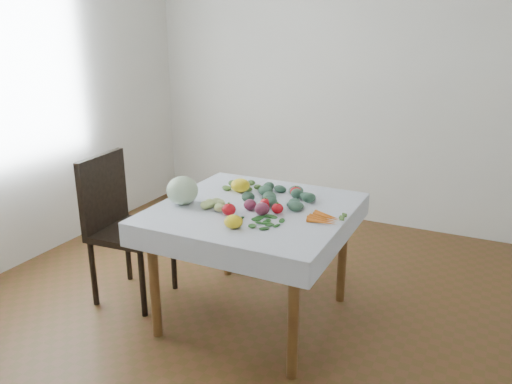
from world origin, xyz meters
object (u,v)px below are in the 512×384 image
heirloom_back (240,185)px  carrot_bunch (325,219)px  chair (119,218)px  cabbage (182,190)px  table (254,223)px

heirloom_back → carrot_bunch: (0.67, -0.25, -0.03)m
chair → carrot_bunch: (1.40, 0.10, 0.20)m
chair → cabbage: bearing=-1.1°
table → carrot_bunch: carrot_bunch is taller
chair → heirloom_back: (0.73, 0.35, 0.23)m
cabbage → heirloom_back: size_ratio=1.51×
table → carrot_bunch: 0.48m
carrot_bunch → cabbage: bearing=-172.9°
heirloom_back → carrot_bunch: size_ratio=0.73×
chair → table: bearing=8.1°
table → carrot_bunch: (0.46, -0.03, 0.12)m
table → cabbage: cabbage is taller
cabbage → chair: bearing=178.9°
chair → heirloom_back: size_ratio=7.81×
table → heirloom_back: 0.34m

